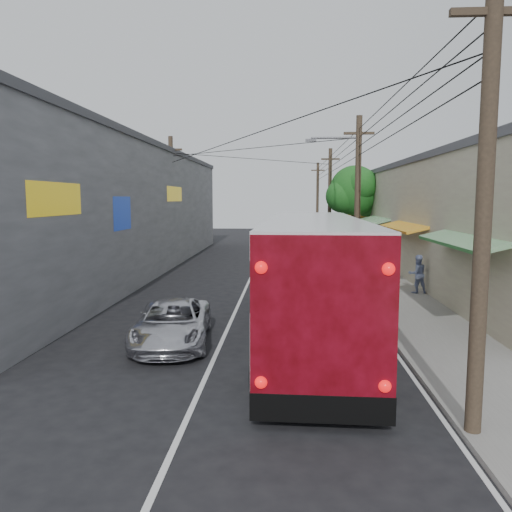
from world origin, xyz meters
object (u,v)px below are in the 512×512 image
(parked_car_far, at_px, (310,243))
(coach_bus, at_px, (313,276))
(parked_car_mid, at_px, (323,247))
(pedestrian_far, at_px, (417,274))
(pedestrian_near, at_px, (366,275))
(jeepney, at_px, (172,323))
(parked_suv, at_px, (338,266))

(parked_car_far, bearing_deg, coach_bus, -98.74)
(coach_bus, height_order, parked_car_far, coach_bus)
(parked_car_mid, bearing_deg, pedestrian_far, -81.71)
(coach_bus, relative_size, parked_car_far, 3.06)
(pedestrian_near, relative_size, pedestrian_far, 0.89)
(pedestrian_far, bearing_deg, parked_car_far, -87.41)
(coach_bus, bearing_deg, jeepney, -164.76)
(parked_suv, height_order, pedestrian_far, pedestrian_far)
(pedestrian_near, bearing_deg, jeepney, 55.35)
(coach_bus, relative_size, jeepney, 2.84)
(jeepney, bearing_deg, coach_bus, 7.68)
(pedestrian_near, height_order, pedestrian_far, pedestrian_far)
(jeepney, bearing_deg, pedestrian_far, 34.98)
(parked_suv, bearing_deg, parked_car_mid, 93.80)
(parked_car_mid, height_order, pedestrian_far, pedestrian_far)
(coach_bus, distance_m, parked_car_mid, 21.77)
(parked_suv, bearing_deg, jeepney, -113.18)
(pedestrian_near, bearing_deg, parked_car_mid, -81.45)
(coach_bus, height_order, pedestrian_near, coach_bus)
(parked_suv, xyz_separation_m, pedestrian_near, (0.81, -3.67, 0.10))
(parked_car_far, distance_m, pedestrian_near, 17.59)
(parked_car_mid, bearing_deg, parked_suv, -93.16)
(parked_car_far, bearing_deg, pedestrian_near, -90.91)
(parked_car_far, bearing_deg, pedestrian_far, -84.11)
(jeepney, xyz_separation_m, parked_car_far, (5.20, 25.63, 0.06))
(coach_bus, xyz_separation_m, jeepney, (-4.10, -1.01, -1.26))
(parked_suv, xyz_separation_m, parked_car_mid, (0.00, 10.88, -0.06))
(parked_car_mid, relative_size, pedestrian_near, 2.78)
(coach_bus, xyz_separation_m, parked_car_mid, (1.90, 21.66, -1.18))
(parked_car_mid, bearing_deg, parked_car_far, 101.92)
(coach_bus, distance_m, pedestrian_near, 7.68)
(coach_bus, distance_m, jeepney, 4.41)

